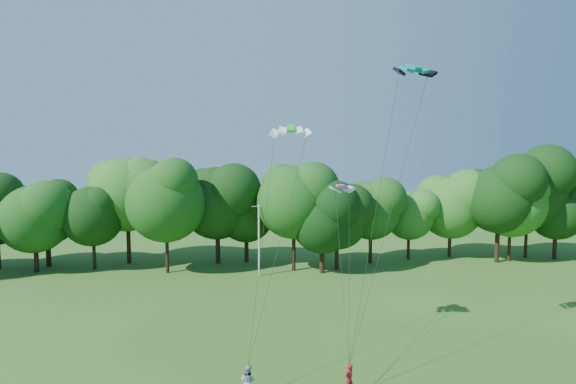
{
  "coord_description": "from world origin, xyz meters",
  "views": [
    {
      "loc": [
        -3.28,
        -16.17,
        13.27
      ],
      "look_at": [
        -0.52,
        13.0,
        10.75
      ],
      "focal_mm": 28.0,
      "sensor_mm": 36.0,
      "label": 1
    }
  ],
  "objects": [
    {
      "name": "kite_pink",
      "position": [
        3.54,
        15.02,
        10.94
      ],
      "size": [
        1.92,
        1.36,
        0.27
      ],
      "rotation": [
        0.0,
        0.0,
        0.33
      ],
      "color": "#FF46A8",
      "rests_on": "ground"
    },
    {
      "name": "tree_back_center",
      "position": [
        5.13,
        32.4,
        6.88
      ],
      "size": [
        7.58,
        7.58,
        11.03
      ],
      "color": "black",
      "rests_on": "ground"
    },
    {
      "name": "kite_flyer_left",
      "position": [
        2.32,
        7.19,
        0.86
      ],
      "size": [
        0.75,
        0.72,
        1.72
      ],
      "primitive_type": "imported",
      "rotation": [
        0.0,
        0.0,
        3.82
      ],
      "color": "maroon",
      "rests_on": "ground"
    },
    {
      "name": "kite_flyer_right",
      "position": [
        -3.25,
        7.4,
        0.9
      ],
      "size": [
        1.1,
        1.04,
        1.8
      ],
      "primitive_type": "imported",
      "rotation": [
        0.0,
        0.0,
        2.59
      ],
      "color": "#8FAFC7",
      "rests_on": "ground"
    },
    {
      "name": "tree_back_east",
      "position": [
        29.14,
        35.71,
        8.24
      ],
      "size": [
        9.07,
        9.07,
        13.19
      ],
      "color": "#352015",
      "rests_on": "ground"
    },
    {
      "name": "kite_teal",
      "position": [
        6.99,
        10.87,
        18.52
      ],
      "size": [
        2.7,
        1.61,
        0.54
      ],
      "rotation": [
        0.0,
        0.0,
        0.21
      ],
      "color": "#048383",
      "rests_on": "ground"
    },
    {
      "name": "utility_pole",
      "position": [
        -1.9,
        31.77,
        4.04
      ],
      "size": [
        1.5,
        0.61,
        7.83
      ],
      "rotation": [
        0.0,
        0.0,
        0.35
      ],
      "color": "silver",
      "rests_on": "ground"
    },
    {
      "name": "tree_back_west",
      "position": [
        -26.78,
        35.8,
        7.53
      ],
      "size": [
        8.29,
        8.29,
        12.06
      ],
      "color": "black",
      "rests_on": "ground"
    },
    {
      "name": "kite_green",
      "position": [
        -0.4,
        12.54,
        14.87
      ],
      "size": [
        2.68,
        1.35,
        0.6
      ],
      "rotation": [
        0.0,
        0.0,
        -0.08
      ],
      "color": "green",
      "rests_on": "ground"
    }
  ]
}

